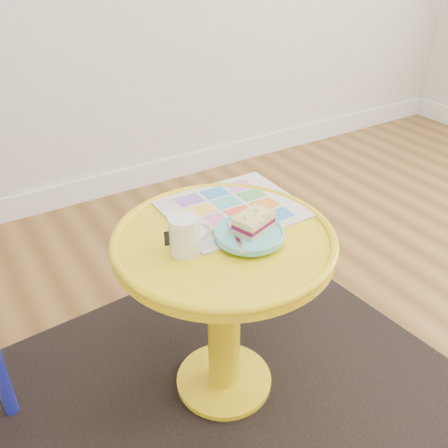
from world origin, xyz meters
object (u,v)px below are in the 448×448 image
newspaper (233,208)px  mug (185,234)px  plate (249,235)px  side_table (224,285)px

newspaper → mug: (-0.21, -0.11, 0.05)m
mug → plate: (0.16, -0.04, -0.03)m
mug → side_table: bearing=15.2°
side_table → newspaper: size_ratio=1.57×
side_table → plate: size_ratio=3.30×
newspaper → side_table: bearing=-131.3°
newspaper → plate: bearing=-107.7°
side_table → newspaper: (0.10, 0.11, 0.16)m
newspaper → mug: mug is taller
mug → plate: bearing=-2.4°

